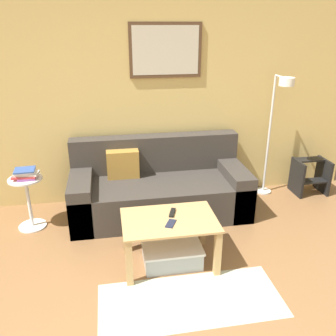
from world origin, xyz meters
name	(u,v)px	position (x,y,z in m)	size (l,w,h in m)	color
wall_back	(131,95)	(0.01, 2.84, 1.28)	(5.60, 0.09, 2.55)	#D6B76B
area_rug	(191,300)	(0.28, 0.89, 0.00)	(1.46, 0.61, 0.01)	#B2B79E
couch	(158,188)	(0.25, 2.39, 0.29)	(1.97, 0.86, 0.84)	#38332D
coffee_table	(169,228)	(0.20, 1.41, 0.36)	(0.84, 0.56, 0.45)	tan
storage_bin	(172,253)	(0.22, 1.40, 0.10)	(0.54, 0.39, 0.19)	#9EA3A8
floor_lamp	(277,118)	(1.67, 2.50, 1.03)	(0.20, 0.46, 1.51)	silver
side_table	(28,198)	(-1.16, 2.28, 0.34)	(0.34, 0.34, 0.57)	white
book_stack	(26,174)	(-1.14, 2.27, 0.63)	(0.27, 0.19, 0.10)	#8C4C93
remote_control	(172,213)	(0.25, 1.50, 0.46)	(0.04, 0.15, 0.02)	black
cell_phone	(171,224)	(0.20, 1.33, 0.46)	(0.07, 0.14, 0.01)	#1E2338
step_stool	(310,175)	(2.24, 2.54, 0.24)	(0.40, 0.33, 0.45)	black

